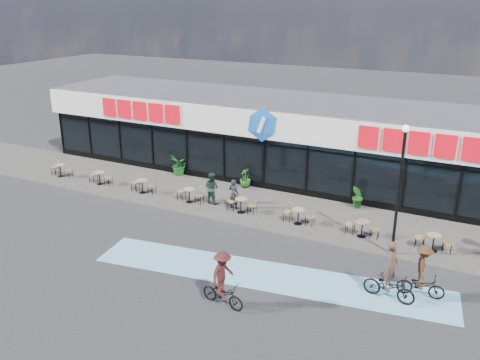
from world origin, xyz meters
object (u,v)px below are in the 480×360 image
at_px(patron_left, 234,194).
at_px(cyclist_b, 422,275).
at_px(potted_plant_left, 179,165).
at_px(cyclist_a, 390,280).
at_px(lamp_post, 400,181).
at_px(potted_plant_mid, 245,178).
at_px(potted_plant_right, 358,197).
at_px(bistro_set_0, 61,169).
at_px(patron_right, 212,188).

distance_m(patron_left, cyclist_b, 10.45).
relative_size(potted_plant_left, cyclist_a, 0.56).
distance_m(lamp_post, potted_plant_left, 14.35).
height_order(potted_plant_mid, cyclist_a, cyclist_a).
bearing_deg(potted_plant_right, bistro_set_0, -169.84).
xyz_separation_m(lamp_post, cyclist_b, (1.50, -2.63, -2.48)).
bearing_deg(patron_right, potted_plant_left, -30.70).
relative_size(bistro_set_0, patron_left, 1.00).
height_order(lamp_post, cyclist_a, lamp_post).
xyz_separation_m(bistro_set_0, patron_left, (11.46, 0.26, 0.31)).
relative_size(potted_plant_left, cyclist_b, 0.63).
xyz_separation_m(potted_plant_mid, potted_plant_right, (6.42, -0.17, 0.05)).
xyz_separation_m(bistro_set_0, cyclist_b, (21.11, -3.77, 0.30)).
bearing_deg(cyclist_b, bistro_set_0, 169.86).
relative_size(potted_plant_mid, patron_right, 0.66).
distance_m(lamp_post, bistro_set_0, 19.84).
height_order(bistro_set_0, potted_plant_right, potted_plant_right).
xyz_separation_m(lamp_post, potted_plant_left, (-13.39, 4.43, -2.61)).
relative_size(lamp_post, bistro_set_0, 3.57).
bearing_deg(potted_plant_right, cyclist_a, -67.84).
relative_size(lamp_post, potted_plant_mid, 4.95).
bearing_deg(bistro_set_0, patron_right, 1.87).
bearing_deg(patron_right, lamp_post, 177.39).
bearing_deg(cyclist_a, patron_left, 151.33).
bearing_deg(potted_plant_right, patron_right, -158.51).
bearing_deg(bistro_set_0, cyclist_b, -10.14).
distance_m(potted_plant_left, cyclist_a, 15.93).
bearing_deg(cyclist_b, cyclist_a, -144.45).
xyz_separation_m(potted_plant_mid, patron_right, (-0.51, -2.90, 0.28)).
relative_size(patron_left, patron_right, 0.91).
xyz_separation_m(bistro_set_0, potted_plant_mid, (10.64, 3.23, 0.10)).
height_order(potted_plant_mid, potted_plant_right, potted_plant_right).
bearing_deg(patron_left, potted_plant_left, -23.32).
height_order(lamp_post, cyclist_b, lamp_post).
relative_size(bistro_set_0, potted_plant_mid, 1.39).
bearing_deg(lamp_post, potted_plant_left, 161.71).
height_order(potted_plant_right, patron_left, patron_left).
height_order(patron_left, cyclist_a, cyclist_a).
relative_size(potted_plant_mid, cyclist_b, 0.55).
xyz_separation_m(bistro_set_0, cyclist_a, (20.12, -4.48, 0.20)).
bearing_deg(patron_left, potted_plant_mid, -67.86).
distance_m(bistro_set_0, cyclist_b, 21.44).
bearing_deg(cyclist_b, potted_plant_right, 120.68).
xyz_separation_m(potted_plant_right, cyclist_a, (3.07, -7.53, 0.05)).
relative_size(potted_plant_left, patron_right, 0.76).
bearing_deg(patron_right, potted_plant_right, -152.27).
distance_m(patron_left, patron_right, 1.34).
bearing_deg(lamp_post, cyclist_a, -81.15).
distance_m(lamp_post, potted_plant_mid, 10.33).
bearing_deg(cyclist_b, patron_left, 157.31).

